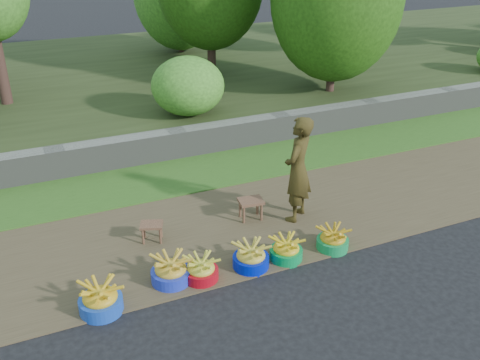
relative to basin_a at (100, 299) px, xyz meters
name	(u,v)px	position (x,y,z in m)	size (l,w,h in m)	color
ground_plane	(274,273)	(2.20, -0.16, -0.17)	(120.00, 120.00, 0.00)	black
dirt_shoulder	(236,227)	(2.20, 1.09, -0.16)	(80.00, 2.50, 0.02)	#4E412B
grass_verge	(192,173)	(2.20, 3.09, -0.15)	(80.00, 1.50, 0.04)	#35621F
retaining_wall	(177,144)	(2.20, 3.94, 0.10)	(80.00, 0.35, 0.55)	slate
earth_bank	(121,80)	(2.20, 8.84, 0.08)	(80.00, 10.00, 0.50)	#2F3B1B
basin_a	(100,299)	(0.00, 0.00, 0.00)	(0.51, 0.51, 0.38)	blue
basin_b	(171,271)	(0.92, 0.20, 0.00)	(0.50, 0.50, 0.38)	#1E31C7
basin_c	(201,270)	(1.28, 0.10, -0.02)	(0.44, 0.44, 0.33)	#A70916
basin_d	(251,257)	(1.97, 0.08, -0.01)	(0.48, 0.48, 0.36)	#0116BE
basin_e	(286,250)	(2.49, 0.06, -0.02)	(0.45, 0.45, 0.33)	#048440
basin_f	(333,240)	(3.20, 0.03, -0.02)	(0.45, 0.45, 0.33)	#128946
stool_left	(152,227)	(0.95, 1.21, 0.07)	(0.38, 0.34, 0.28)	brown
stool_right	(251,204)	(2.50, 1.22, 0.11)	(0.40, 0.32, 0.32)	brown
vendor_woman	(298,169)	(3.14, 0.97, 0.66)	(0.59, 0.39, 1.63)	black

